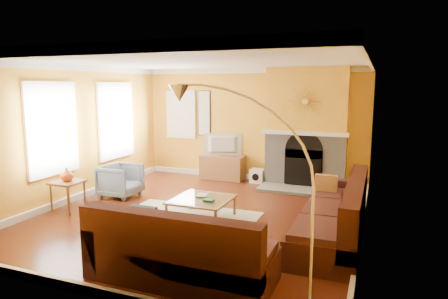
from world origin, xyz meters
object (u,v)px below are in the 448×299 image
at_px(sectional_sofa, 253,211).
at_px(side_table, 68,196).
at_px(armchair, 121,180).
at_px(coffee_table, 202,209).
at_px(media_console, 223,167).
at_px(arc_lamp, 248,205).

xyz_separation_m(sectional_sofa, side_table, (-3.59, 0.11, -0.17)).
bearing_deg(armchair, coffee_table, -108.50).
distance_m(armchair, side_table, 1.21).
height_order(media_console, side_table, media_console).
bearing_deg(side_table, sectional_sofa, -1.76).
relative_size(side_table, arc_lamp, 0.25).
bearing_deg(arc_lamp, side_table, 154.03).
xyz_separation_m(sectional_sofa, coffee_table, (-1.09, 0.55, -0.26)).
xyz_separation_m(armchair, arc_lamp, (3.81, -3.18, 0.81)).
relative_size(coffee_table, media_console, 0.92).
distance_m(sectional_sofa, coffee_table, 1.25).
xyz_separation_m(coffee_table, media_console, (-0.79, 2.98, 0.10)).
xyz_separation_m(coffee_table, side_table, (-2.50, -0.44, 0.09)).
distance_m(side_table, arc_lamp, 4.66).
xyz_separation_m(media_console, arc_lamp, (2.41, -5.42, 0.85)).
xyz_separation_m(media_console, side_table, (-1.71, -3.42, -0.01)).
xyz_separation_m(armchair, side_table, (-0.31, -1.17, -0.06)).
bearing_deg(armchair, side_table, 165.19).
bearing_deg(media_console, arc_lamp, -66.02).
height_order(sectional_sofa, coffee_table, sectional_sofa).
distance_m(coffee_table, armchair, 2.31).
relative_size(sectional_sofa, armchair, 5.16).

